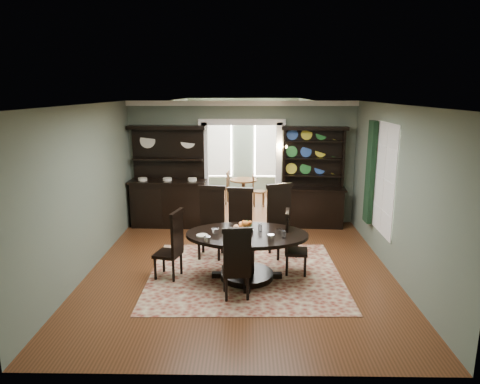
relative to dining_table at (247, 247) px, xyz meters
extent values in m
cube|color=brown|center=(-0.13, 0.35, -0.59)|extent=(5.50, 6.00, 0.01)
cube|color=white|center=(-0.13, 0.35, 2.42)|extent=(5.50, 6.00, 0.01)
cube|color=#626E5B|center=(-2.88, 0.35, 0.92)|extent=(0.01, 6.00, 3.00)
cube|color=#626E5B|center=(2.62, 0.35, 0.92)|extent=(0.01, 6.00, 3.00)
cube|color=#626E5B|center=(-0.13, -2.65, 0.92)|extent=(5.50, 0.01, 3.00)
cube|color=#626E5B|center=(-1.96, 3.35, 0.92)|extent=(1.85, 0.01, 3.00)
cube|color=#626E5B|center=(1.69, 3.35, 0.92)|extent=(1.85, 0.01, 3.00)
cube|color=#626E5B|center=(-0.13, 3.35, 2.17)|extent=(1.80, 0.01, 0.50)
cube|color=white|center=(-0.13, 3.30, 2.36)|extent=(5.50, 0.10, 0.12)
cube|color=brown|center=(-0.13, 5.10, -0.59)|extent=(3.50, 3.50, 0.01)
cube|color=white|center=(-0.13, 5.10, 2.42)|extent=(3.50, 3.50, 0.01)
cube|color=#626E5B|center=(-1.88, 5.10, 0.92)|extent=(0.01, 3.50, 3.00)
cube|color=#626E5B|center=(1.62, 5.10, 0.92)|extent=(0.01, 3.50, 3.00)
cube|color=#626E5B|center=(-0.13, 6.85, 0.92)|extent=(3.50, 0.01, 3.00)
cube|color=white|center=(-0.98, 6.80, 0.97)|extent=(1.05, 0.06, 2.20)
cube|color=white|center=(0.72, 6.80, 0.97)|extent=(1.05, 0.06, 2.20)
cube|color=white|center=(-1.03, 3.35, 0.67)|extent=(0.14, 0.25, 2.50)
cube|color=white|center=(0.77, 3.35, 0.67)|extent=(0.14, 0.25, 2.50)
cube|color=white|center=(-0.13, 3.35, 1.92)|extent=(2.08, 0.25, 0.14)
cube|color=white|center=(2.61, 0.95, 1.02)|extent=(0.02, 1.10, 2.00)
cube|color=white|center=(2.59, 0.95, 1.02)|extent=(0.01, 1.22, 2.12)
cube|color=black|center=(2.52, 1.63, 1.02)|extent=(0.10, 0.35, 2.10)
cube|color=#AF852E|center=(0.82, 3.27, 1.27)|extent=(0.08, 0.05, 0.18)
sphere|color=#FFD88C|center=(0.72, 3.12, 1.35)|extent=(0.07, 0.07, 0.07)
sphere|color=#FFD88C|center=(0.92, 3.12, 1.35)|extent=(0.07, 0.07, 0.07)
cube|color=maroon|center=(-0.03, 0.14, -0.57)|extent=(3.46, 3.07, 0.01)
ellipsoid|color=black|center=(0.00, 0.00, 0.23)|extent=(2.15, 1.40, 0.06)
cylinder|color=black|center=(0.00, 0.00, 0.19)|extent=(2.02, 2.02, 0.03)
cylinder|color=black|center=(0.00, 0.00, -0.16)|extent=(0.27, 0.27, 0.73)
cylinder|color=black|center=(0.00, 0.00, -0.53)|extent=(0.93, 0.93, 0.11)
cylinder|color=silver|center=(-0.05, 0.01, 0.28)|extent=(0.31, 0.31, 0.05)
cube|color=black|center=(-0.72, 0.99, -0.08)|extent=(0.55, 0.53, 0.07)
cube|color=black|center=(-0.70, 1.20, 0.35)|extent=(0.50, 0.10, 0.85)
cube|color=black|center=(-0.70, 1.20, 0.79)|extent=(0.55, 0.13, 0.09)
cylinder|color=black|center=(-0.93, 0.81, -0.33)|extent=(0.05, 0.05, 0.50)
cylinder|color=black|center=(-0.54, 0.77, -0.33)|extent=(0.05, 0.05, 0.50)
cylinder|color=black|center=(-0.89, 1.20, -0.33)|extent=(0.05, 0.05, 0.50)
cylinder|color=black|center=(-0.50, 1.16, -0.33)|extent=(0.05, 0.05, 0.50)
cube|color=black|center=(-0.15, 1.04, -0.10)|extent=(0.53, 0.51, 0.06)
cube|color=black|center=(-0.13, 1.25, 0.32)|extent=(0.48, 0.10, 0.82)
cube|color=black|center=(-0.13, 1.25, 0.74)|extent=(0.53, 0.13, 0.08)
cylinder|color=black|center=(-0.36, 0.87, -0.34)|extent=(0.05, 0.05, 0.48)
cylinder|color=black|center=(0.01, 0.83, -0.34)|extent=(0.05, 0.05, 0.48)
cylinder|color=black|center=(-0.32, 1.25, -0.34)|extent=(0.05, 0.05, 0.48)
cylinder|color=black|center=(0.05, 1.21, -0.34)|extent=(0.05, 0.05, 0.48)
cube|color=black|center=(0.72, 1.07, -0.07)|extent=(0.65, 0.64, 0.07)
cube|color=black|center=(0.64, 1.27, 0.37)|extent=(0.49, 0.24, 0.86)
cube|color=black|center=(0.64, 1.27, 0.81)|extent=(0.54, 0.27, 0.09)
cylinder|color=black|center=(0.61, 0.81, -0.33)|extent=(0.06, 0.06, 0.51)
cylinder|color=black|center=(0.98, 0.96, -0.33)|extent=(0.06, 0.06, 0.51)
cylinder|color=black|center=(0.46, 1.18, -0.33)|extent=(0.06, 0.06, 0.51)
cylinder|color=black|center=(0.83, 1.33, -0.33)|extent=(0.06, 0.06, 0.51)
cube|color=black|center=(-1.39, 0.02, -0.14)|extent=(0.51, 0.53, 0.06)
cube|color=black|center=(-1.21, -0.03, 0.24)|extent=(0.15, 0.44, 0.74)
cube|color=black|center=(-1.21, -0.03, 0.62)|extent=(0.18, 0.48, 0.08)
cylinder|color=black|center=(-1.51, 0.23, -0.36)|extent=(0.05, 0.05, 0.44)
cylinder|color=black|center=(-1.60, -0.10, -0.36)|extent=(0.05, 0.05, 0.44)
cylinder|color=black|center=(-1.18, 0.14, -0.36)|extent=(0.05, 0.05, 0.44)
cylinder|color=black|center=(-1.27, -0.19, -0.36)|extent=(0.05, 0.05, 0.44)
cube|color=black|center=(0.89, 0.24, -0.17)|extent=(0.44, 0.46, 0.05)
cube|color=black|center=(0.71, 0.26, 0.19)|extent=(0.09, 0.42, 0.70)
cube|color=black|center=(0.71, 0.26, 0.55)|extent=(0.12, 0.45, 0.07)
cylinder|color=black|center=(1.03, 0.06, -0.37)|extent=(0.04, 0.04, 0.41)
cylinder|color=black|center=(1.07, 0.38, -0.37)|extent=(0.04, 0.04, 0.41)
cylinder|color=black|center=(0.71, 0.09, -0.37)|extent=(0.04, 0.04, 0.41)
cylinder|color=black|center=(0.75, 0.42, -0.37)|extent=(0.04, 0.04, 0.41)
cube|color=black|center=(-0.17, -0.69, -0.15)|extent=(0.48, 0.47, 0.06)
cube|color=black|center=(-0.15, -0.87, 0.23)|extent=(0.43, 0.10, 0.73)
cube|color=black|center=(-0.15, -0.87, 0.60)|extent=(0.47, 0.13, 0.07)
cylinder|color=black|center=(-0.03, -0.50, -0.37)|extent=(0.05, 0.05, 0.43)
cylinder|color=black|center=(-0.36, -0.54, -0.37)|extent=(0.05, 0.05, 0.43)
cylinder|color=black|center=(0.02, -0.83, -0.37)|extent=(0.05, 0.05, 0.43)
cylinder|color=black|center=(-0.32, -0.88, -0.37)|extent=(0.05, 0.05, 0.43)
cube|color=black|center=(-1.91, 3.02, -0.04)|extent=(1.75, 0.65, 1.09)
cube|color=black|center=(-1.91, 3.02, 0.53)|extent=(1.86, 0.70, 0.05)
cube|color=black|center=(-1.91, 3.26, 1.18)|extent=(1.74, 0.14, 1.28)
cube|color=black|center=(-1.91, 3.15, 1.05)|extent=(1.69, 0.35, 0.04)
cube|color=black|center=(-1.91, 3.13, 1.81)|extent=(1.85, 0.43, 0.09)
cube|color=black|center=(1.59, 3.04, -0.12)|extent=(1.48, 0.61, 0.93)
cube|color=black|center=(1.59, 3.04, 0.36)|extent=(1.58, 0.67, 0.04)
cube|color=black|center=(1.59, 3.24, 1.07)|extent=(1.44, 0.16, 1.40)
cube|color=black|center=(0.89, 3.14, 1.07)|extent=(0.07, 0.27, 1.44)
cube|color=black|center=(2.29, 3.14, 1.07)|extent=(0.07, 0.27, 1.44)
cube|color=black|center=(1.59, 3.12, 1.79)|extent=(1.57, 0.44, 0.08)
cube|color=black|center=(1.59, 3.14, 0.66)|extent=(1.46, 0.37, 0.03)
cube|color=black|center=(1.59, 3.14, 1.07)|extent=(1.46, 0.37, 0.03)
cube|color=black|center=(1.59, 3.14, 1.48)|extent=(1.46, 0.37, 0.03)
cylinder|color=#503416|center=(-0.11, 5.09, 0.13)|extent=(0.79, 0.79, 0.04)
cylinder|color=#503416|center=(-0.11, 5.09, -0.22)|extent=(0.10, 0.10, 0.69)
cylinder|color=#503416|center=(-0.11, 5.09, -0.55)|extent=(0.43, 0.43, 0.06)
cylinder|color=#503416|center=(-0.73, 5.17, -0.13)|extent=(0.40, 0.40, 0.04)
cube|color=#503416|center=(-0.56, 5.14, 0.12)|extent=(0.08, 0.36, 0.50)
cylinder|color=#503416|center=(-0.85, 5.32, -0.36)|extent=(0.04, 0.04, 0.45)
cylinder|color=#503416|center=(-0.89, 5.05, -0.36)|extent=(0.04, 0.04, 0.45)
cylinder|color=#503416|center=(-0.58, 5.29, -0.36)|extent=(0.04, 0.04, 0.45)
cylinder|color=#503416|center=(-0.61, 5.01, -0.36)|extent=(0.04, 0.04, 0.45)
cylinder|color=#503416|center=(0.34, 4.85, -0.16)|extent=(0.38, 0.38, 0.04)
cube|color=#503416|center=(0.17, 4.84, 0.08)|extent=(0.05, 0.34, 0.47)
cylinder|color=#503416|center=(0.48, 4.73, -0.37)|extent=(0.03, 0.03, 0.43)
cylinder|color=#503416|center=(0.46, 4.99, -0.37)|extent=(0.03, 0.03, 0.43)
cylinder|color=#503416|center=(0.21, 4.71, -0.37)|extent=(0.03, 0.03, 0.43)
cylinder|color=#503416|center=(0.20, 4.98, -0.37)|extent=(0.03, 0.03, 0.43)
camera|label=1|loc=(-0.01, -7.00, 2.65)|focal=32.00mm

